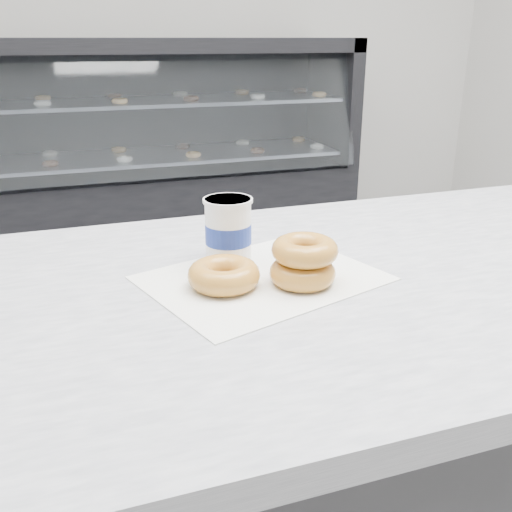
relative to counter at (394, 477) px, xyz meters
The scene contains 7 objects.
ground 0.75m from the counter, 90.00° to the left, with size 5.00×5.00×0.00m, color gray.
counter is the anchor object (origin of this frame).
display_case 2.72m from the counter, 90.00° to the left, with size 2.40×0.74×1.25m.
wax_paper 0.52m from the counter, behind, with size 0.34×0.26×0.00m, color white.
donut_single 0.57m from the counter, behind, with size 0.11×0.11×0.04m, color gold.
donut_stack 0.53m from the counter, behind, with size 0.14×0.14×0.07m.
coffee_cup 0.59m from the counter, 159.99° to the left, with size 0.08×0.08×0.11m.
Camera 1 is at (-0.54, -1.34, 1.25)m, focal length 40.00 mm.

